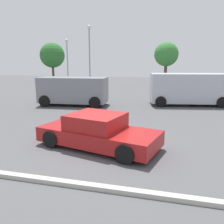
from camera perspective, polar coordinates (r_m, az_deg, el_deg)
ground_plane at (r=8.89m, az=-3.30°, el=-8.18°), size 80.00×80.00×0.00m
sedan_foreground at (r=8.63m, az=-3.45°, el=-4.84°), size 4.71×2.85×1.23m
dog at (r=11.59m, az=-11.42°, el=-2.09°), size 0.63×0.42×0.46m
van_white at (r=17.79m, az=18.07°, el=5.51°), size 5.59×3.03×2.26m
suv_dark at (r=17.06m, az=-9.35°, el=5.26°), size 4.92×2.44×2.00m
parking_curb at (r=6.38m, az=-11.64°, el=-16.46°), size 9.18×0.20×0.12m
light_post_near at (r=32.84m, az=-10.83°, el=13.75°), size 0.44×0.44×6.05m
light_post_mid at (r=27.38m, az=-5.51°, el=15.47°), size 0.44×0.44×7.03m
tree_back_left at (r=33.84m, az=13.03°, el=13.46°), size 3.28×3.28×5.73m
tree_back_center at (r=38.40m, az=-14.28°, el=13.18°), size 3.80×3.80×5.95m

